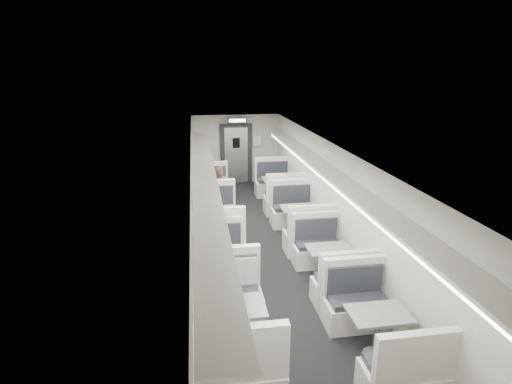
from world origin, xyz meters
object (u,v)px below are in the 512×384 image
object	(u,v)px
booth_left_b	(216,225)
booth_left_c	(223,270)
booth_left_a	(212,197)
booth_right_c	(329,265)
exit_sign	(237,120)
booth_right_d	(377,334)
booth_right_a	(278,191)
passenger	(221,194)
booth_right_b	(300,222)
vestibule_door	(236,154)
booth_left_d	(233,330)

from	to	relation	value
booth_left_b	booth_left_c	bearing A→B (deg)	-90.00
booth_left_a	booth_right_c	distance (m)	4.85
booth_right_c	exit_sign	world-z (taller)	exit_sign
booth_left_b	booth_left_c	size ratio (longest dim) A/B	1.15
booth_right_c	booth_right_d	distance (m)	2.10
booth_right_a	passenger	bearing A→B (deg)	-148.19
booth_left_a	booth_right_c	world-z (taller)	booth_left_a
booth_right_b	booth_right_c	size ratio (longest dim) A/B	1.08
booth_left_a	vestibule_door	xyz separation A→B (m)	(1.00, 2.69, 0.64)
booth_left_d	vestibule_door	bearing A→B (deg)	83.55
passenger	booth_right_b	bearing A→B (deg)	-57.87
booth_right_a	exit_sign	size ratio (longest dim) A/B	3.66
booth_right_d	passenger	size ratio (longest dim) A/B	1.36
booth_right_a	vestibule_door	distance (m)	2.71
booth_left_b	booth_left_c	xyz separation A→B (m)	(0.00, -2.10, -0.05)
passenger	booth_right_a	bearing A→B (deg)	12.41
booth_right_c	passenger	xyz separation A→B (m)	(-1.80, 3.56, 0.39)
booth_left_b	vestibule_door	world-z (taller)	vestibule_door
booth_left_a	booth_left_c	size ratio (longest dim) A/B	1.13
booth_right_b	booth_right_d	distance (m)	4.23
booth_right_a	booth_right_b	distance (m)	2.54
booth_left_a	exit_sign	bearing A→B (deg)	65.61
booth_left_a	booth_left_c	distance (m)	4.30
booth_right_b	exit_sign	distance (m)	4.97
booth_left_a	booth_right_c	xyz separation A→B (m)	(2.00, -4.42, -0.03)
booth_left_b	booth_right_a	world-z (taller)	same
booth_left_a	booth_left_d	bearing A→B (deg)	-90.00
booth_left_a	booth_right_a	distance (m)	2.02
booth_right_a	vestibule_door	bearing A→B (deg)	112.32
exit_sign	booth_right_a	bearing A→B (deg)	-62.83
booth_left_a	booth_left_d	world-z (taller)	booth_left_d
booth_right_d	booth_right_b	bearing A→B (deg)	90.00
booth_left_c	booth_right_d	size ratio (longest dim) A/B	0.96
booth_left_b	exit_sign	distance (m)	4.89
booth_left_c	booth_right_b	bearing A→B (deg)	45.19
booth_right_a	booth_right_c	world-z (taller)	booth_right_a
booth_left_d	booth_right_b	bearing A→B (deg)	62.63
booth_right_a	booth_right_c	bearing A→B (deg)	-90.00
booth_left_c	booth_right_b	xyz separation A→B (m)	(2.00, 2.01, 0.04)
booth_right_d	passenger	world-z (taller)	passenger
booth_right_b	booth_right_d	xyz separation A→B (m)	(0.00, -4.23, -0.03)
booth_left_c	vestibule_door	distance (m)	7.10
passenger	booth_left_b	bearing A→B (deg)	-117.98
booth_left_d	passenger	size ratio (longest dim) A/B	1.50
booth_left_b	exit_sign	xyz separation A→B (m)	(1.00, 4.41, 1.87)
vestibule_door	booth_right_a	bearing A→B (deg)	-67.68
booth_left_d	booth_right_b	xyz separation A→B (m)	(2.00, 3.86, -0.01)
booth_left_b	booth_left_d	world-z (taller)	booth_left_b
booth_right_c	vestibule_door	xyz separation A→B (m)	(-1.00, 7.11, 0.68)
booth_left_a	booth_right_b	bearing A→B (deg)	-48.81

